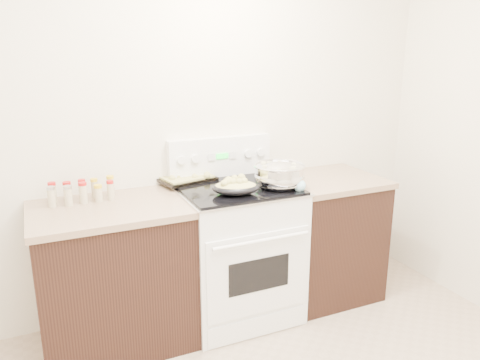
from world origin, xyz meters
TOP-DOWN VIEW (x-y plane):
  - room_shell at (0.00, 0.00)m, footprint 4.10×3.60m
  - counter_left at (-0.48, 1.43)m, footprint 0.93×0.67m
  - counter_right at (1.08, 1.43)m, footprint 0.73×0.67m
  - kitchen_range at (0.35, 1.42)m, footprint 0.78×0.73m
  - mixing_bowl at (0.60, 1.29)m, footprint 0.43×0.43m
  - roasting_pan at (0.27, 1.26)m, footprint 0.34×0.29m
  - baking_sheet at (0.10, 1.69)m, footprint 0.41×0.33m
  - wooden_spoon at (0.34, 1.40)m, footprint 0.10×0.24m
  - blue_ladle at (0.69, 1.18)m, footprint 0.16×0.26m
  - spice_jars at (-0.62, 1.59)m, footprint 0.40×0.16m

SIDE VIEW (x-z plane):
  - counter_left at x=-0.48m, z-range 0.00..0.92m
  - counter_right at x=1.08m, z-range 0.00..0.92m
  - kitchen_range at x=0.35m, z-range -0.12..1.10m
  - wooden_spoon at x=0.34m, z-range 0.93..0.98m
  - baking_sheet at x=0.10m, z-range 0.93..0.99m
  - blue_ladle at x=0.69m, z-range 0.93..1.03m
  - spice_jars at x=-0.62m, z-range 0.92..1.05m
  - roasting_pan at x=0.27m, z-range 0.94..1.05m
  - mixing_bowl at x=0.60m, z-range 0.92..1.12m
  - room_shell at x=0.00m, z-range 0.33..3.08m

